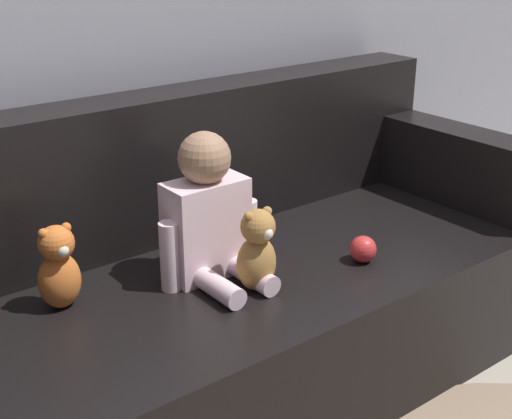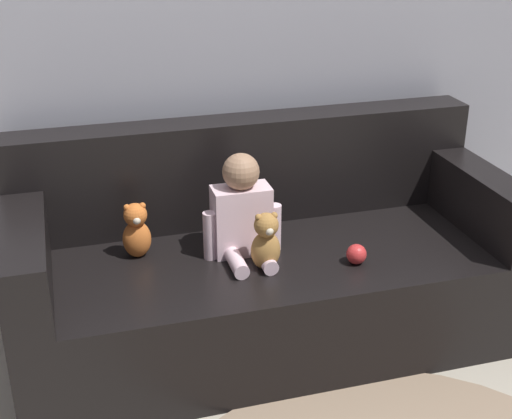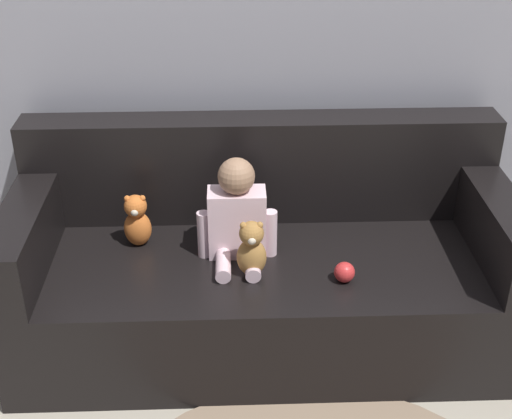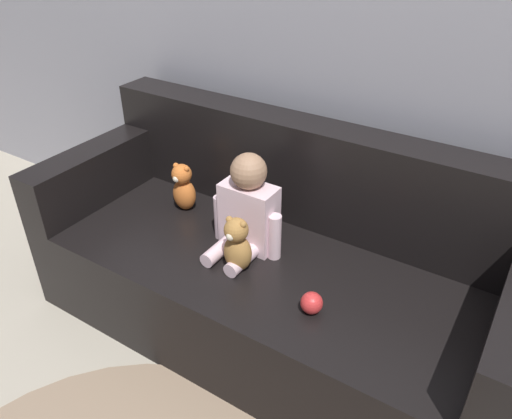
{
  "view_description": "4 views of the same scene",
  "coord_description": "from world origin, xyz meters",
  "px_view_note": "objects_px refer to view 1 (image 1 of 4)",
  "views": [
    {
      "loc": [
        -1.11,
        -1.5,
        1.36
      ],
      "look_at": [
        0.01,
        -0.06,
        0.61
      ],
      "focal_mm": 50.0,
      "sensor_mm": 36.0,
      "label": 1
    },
    {
      "loc": [
        -0.75,
        -2.44,
        1.76
      ],
      "look_at": [
        -0.06,
        -0.05,
        0.63
      ],
      "focal_mm": 50.0,
      "sensor_mm": 36.0,
      "label": 2
    },
    {
      "loc": [
        -0.12,
        -2.42,
        1.99
      ],
      "look_at": [
        -0.03,
        0.0,
        0.63
      ],
      "focal_mm": 50.0,
      "sensor_mm": 36.0,
      "label": 3
    },
    {
      "loc": [
        0.83,
        -1.39,
        1.66
      ],
      "look_at": [
        -0.01,
        -0.07,
        0.67
      ],
      "focal_mm": 35.0,
      "sensor_mm": 36.0,
      "label": 4
    }
  ],
  "objects_px": {
    "plush_toy_side": "(59,267)",
    "toy_ball": "(363,249)",
    "couch": "(230,291)",
    "person_baby": "(209,218)",
    "teddy_bear_brown": "(257,250)"
  },
  "relations": [
    {
      "from": "couch",
      "to": "toy_ball",
      "type": "bearing_deg",
      "value": -40.95
    },
    {
      "from": "person_baby",
      "to": "toy_ball",
      "type": "height_order",
      "value": "person_baby"
    },
    {
      "from": "plush_toy_side",
      "to": "toy_ball",
      "type": "relative_size",
      "value": 2.91
    },
    {
      "from": "person_baby",
      "to": "plush_toy_side",
      "type": "relative_size",
      "value": 1.8
    },
    {
      "from": "couch",
      "to": "plush_toy_side",
      "type": "xyz_separation_m",
      "value": [
        -0.51,
        0.03,
        0.22
      ]
    },
    {
      "from": "teddy_bear_brown",
      "to": "toy_ball",
      "type": "bearing_deg",
      "value": -9.08
    },
    {
      "from": "toy_ball",
      "to": "person_baby",
      "type": "bearing_deg",
      "value": 153.15
    },
    {
      "from": "person_baby",
      "to": "plush_toy_side",
      "type": "height_order",
      "value": "person_baby"
    },
    {
      "from": "teddy_bear_brown",
      "to": "plush_toy_side",
      "type": "bearing_deg",
      "value": 152.83
    },
    {
      "from": "couch",
      "to": "plush_toy_side",
      "type": "relative_size",
      "value": 8.68
    },
    {
      "from": "couch",
      "to": "plush_toy_side",
      "type": "distance_m",
      "value": 0.56
    },
    {
      "from": "couch",
      "to": "person_baby",
      "type": "relative_size",
      "value": 4.82
    },
    {
      "from": "couch",
      "to": "plush_toy_side",
      "type": "bearing_deg",
      "value": 176.29
    },
    {
      "from": "teddy_bear_brown",
      "to": "couch",
      "type": "bearing_deg",
      "value": 75.21
    },
    {
      "from": "couch",
      "to": "person_baby",
      "type": "distance_m",
      "value": 0.31
    }
  ]
}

